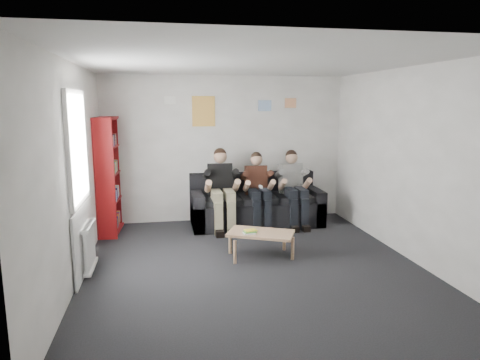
# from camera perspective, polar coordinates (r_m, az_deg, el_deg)

# --- Properties ---
(room_shell) EXTENTS (5.00, 5.00, 5.00)m
(room_shell) POSITION_cam_1_polar(r_m,az_deg,el_deg) (5.60, 1.85, 1.53)
(room_shell) COLOR black
(room_shell) RESTS_ON ground
(sofa) EXTENTS (2.35, 0.96, 0.91)m
(sofa) POSITION_cam_1_polar(r_m,az_deg,el_deg) (7.88, 2.11, -3.52)
(sofa) COLOR black
(sofa) RESTS_ON ground
(bookshelf) EXTENTS (0.30, 0.89, 1.97)m
(bookshelf) POSITION_cam_1_polar(r_m,az_deg,el_deg) (7.57, -17.11, 0.55)
(bookshelf) COLOR maroon
(bookshelf) RESTS_ON ground
(coffee_table) EXTENTS (0.92, 0.51, 0.37)m
(coffee_table) POSITION_cam_1_polar(r_m,az_deg,el_deg) (6.21, 2.80, -7.32)
(coffee_table) COLOR tan
(coffee_table) RESTS_ON ground
(game_cases) EXTENTS (0.20, 0.18, 0.04)m
(game_cases) POSITION_cam_1_polar(r_m,az_deg,el_deg) (6.14, 1.31, -6.90)
(game_cases) COLOR silver
(game_cases) RESTS_ON coffee_table
(person_left) EXTENTS (0.43, 0.92, 1.42)m
(person_left) POSITION_cam_1_polar(r_m,az_deg,el_deg) (7.48, -2.44, -1.29)
(person_left) COLOR black
(person_left) RESTS_ON sofa
(person_middle) EXTENTS (0.39, 0.84, 1.34)m
(person_middle) POSITION_cam_1_polar(r_m,az_deg,el_deg) (7.60, 2.46, -1.34)
(person_middle) COLOR #452317
(person_middle) RESTS_ON sofa
(person_right) EXTENTS (0.40, 0.86, 1.36)m
(person_right) POSITION_cam_1_polar(r_m,az_deg,el_deg) (7.77, 7.19, -1.09)
(person_right) COLOR white
(person_right) RESTS_ON sofa
(radiator) EXTENTS (0.10, 0.64, 0.60)m
(radiator) POSITION_cam_1_polar(r_m,az_deg,el_deg) (5.98, -19.43, -8.35)
(radiator) COLOR white
(radiator) RESTS_ON ground
(window) EXTENTS (0.05, 1.30, 2.36)m
(window) POSITION_cam_1_polar(r_m,az_deg,el_deg) (5.82, -20.54, -2.00)
(window) COLOR white
(window) RESTS_ON room_shell
(poster_large) EXTENTS (0.42, 0.01, 0.55)m
(poster_large) POSITION_cam_1_polar(r_m,az_deg,el_deg) (7.94, -4.88, 9.11)
(poster_large) COLOR #E7DA51
(poster_large) RESTS_ON room_shell
(poster_blue) EXTENTS (0.25, 0.01, 0.20)m
(poster_blue) POSITION_cam_1_polar(r_m,az_deg,el_deg) (8.13, 3.32, 9.86)
(poster_blue) COLOR #4088DC
(poster_blue) RESTS_ON room_shell
(poster_pink) EXTENTS (0.22, 0.01, 0.18)m
(poster_pink) POSITION_cam_1_polar(r_m,az_deg,el_deg) (8.27, 6.74, 10.16)
(poster_pink) COLOR #CA3F77
(poster_pink) RESTS_ON room_shell
(poster_sign) EXTENTS (0.20, 0.01, 0.14)m
(poster_sign) POSITION_cam_1_polar(r_m,az_deg,el_deg) (7.90, -9.31, 10.47)
(poster_sign) COLOR white
(poster_sign) RESTS_ON room_shell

